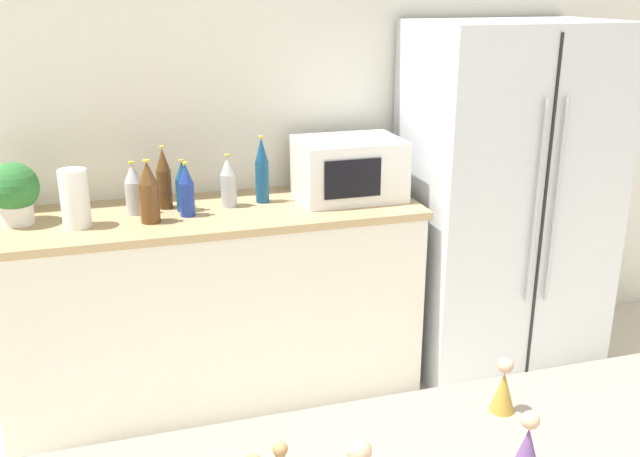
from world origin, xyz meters
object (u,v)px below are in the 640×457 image
(paper_towel_roll, at_px, (75,199))
(back_bottle_4, at_px, (183,187))
(back_bottle_3, at_px, (187,191))
(potted_plant, at_px, (14,191))
(back_bottle_5, at_px, (228,182))
(microwave, at_px, (349,168))
(wise_man_figurine_purple, at_px, (503,388))
(back_bottle_1, at_px, (134,189))
(back_bottle_6, at_px, (149,193))
(refrigerator, at_px, (504,201))
(back_bottle_0, at_px, (262,171))
(wise_man_figurine_blue, at_px, (527,446))
(back_bottle_2, at_px, (164,179))

(paper_towel_roll, xyz_separation_m, back_bottle_4, (0.45, 0.10, -0.01))
(paper_towel_roll, distance_m, back_bottle_3, 0.46)
(potted_plant, xyz_separation_m, back_bottle_5, (0.90, -0.01, -0.03))
(potted_plant, height_order, paper_towel_roll, potted_plant)
(microwave, height_order, wise_man_figurine_purple, microwave)
(back_bottle_1, relative_size, back_bottle_4, 1.01)
(paper_towel_roll, relative_size, microwave, 0.51)
(microwave, xyz_separation_m, back_bottle_4, (-0.77, 0.01, -0.03))
(back_bottle_6, bearing_deg, back_bottle_4, 38.87)
(refrigerator, bearing_deg, back_bottle_3, 179.95)
(back_bottle_4, bearing_deg, potted_plant, 178.75)
(potted_plant, relative_size, wise_man_figurine_purple, 1.89)
(back_bottle_0, bearing_deg, microwave, -5.54)
(back_bottle_0, relative_size, wise_man_figurine_blue, 2.19)
(wise_man_figurine_purple, bearing_deg, wise_man_figurine_blue, -107.95)
(paper_towel_roll, relative_size, back_bottle_5, 1.01)
(back_bottle_3, bearing_deg, back_bottle_4, 95.35)
(back_bottle_3, relative_size, back_bottle_5, 0.99)
(potted_plant, height_order, back_bottle_1, potted_plant)
(back_bottle_1, distance_m, back_bottle_4, 0.21)
(microwave, bearing_deg, back_bottle_0, 174.46)
(back_bottle_3, bearing_deg, back_bottle_5, 23.84)
(potted_plant, height_order, back_bottle_3, potted_plant)
(paper_towel_roll, distance_m, back_bottle_6, 0.30)
(back_bottle_1, distance_m, wise_man_figurine_purple, 1.98)
(back_bottle_6, bearing_deg, back_bottle_3, 15.49)
(refrigerator, bearing_deg, back_bottle_1, 176.81)
(refrigerator, relative_size, paper_towel_roll, 7.12)
(potted_plant, xyz_separation_m, wise_man_figurine_blue, (1.17, -2.03, -0.08))
(wise_man_figurine_purple, bearing_deg, back_bottle_1, 112.44)
(back_bottle_0, height_order, back_bottle_2, back_bottle_0)
(back_bottle_4, bearing_deg, back_bottle_5, 2.12)
(paper_towel_roll, xyz_separation_m, back_bottle_1, (0.24, 0.12, -0.01))
(refrigerator, height_order, wise_man_figurine_blue, refrigerator)
(back_bottle_6, bearing_deg, wise_man_figurine_purple, -67.50)
(potted_plant, distance_m, back_bottle_1, 0.48)
(back_bottle_0, bearing_deg, refrigerator, -5.31)
(potted_plant, relative_size, back_bottle_3, 1.10)
(refrigerator, height_order, back_bottle_1, refrigerator)
(back_bottle_2, relative_size, back_bottle_3, 1.19)
(refrigerator, relative_size, back_bottle_2, 6.11)
(back_bottle_1, height_order, back_bottle_6, back_bottle_6)
(paper_towel_roll, xyz_separation_m, wise_man_figurine_purple, (0.99, -1.71, -0.06))
(back_bottle_2, bearing_deg, paper_towel_roll, -156.41)
(refrigerator, bearing_deg, back_bottle_6, -178.56)
(paper_towel_roll, bearing_deg, back_bottle_6, -4.84)
(back_bottle_0, height_order, back_bottle_1, back_bottle_0)
(potted_plant, height_order, back_bottle_4, potted_plant)
(back_bottle_6, relative_size, wise_man_figurine_purple, 1.95)
(microwave, xyz_separation_m, back_bottle_1, (-0.98, 0.03, -0.03))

